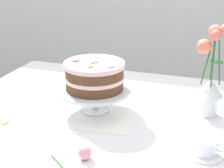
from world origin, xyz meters
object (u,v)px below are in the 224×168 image
object	(u,v)px
dining_table	(121,137)
layer_cake	(94,75)
fallen_rose	(84,153)
teacup	(205,148)
cake_stand	(95,93)
flower_vase	(210,80)

from	to	relation	value
dining_table	layer_cake	size ratio (longest dim) A/B	5.99
dining_table	fallen_rose	bearing A→B (deg)	-93.17
dining_table	teacup	distance (m)	0.40
cake_stand	fallen_rose	world-z (taller)	cake_stand
dining_table	cake_stand	size ratio (longest dim) A/B	4.83
cake_stand	layer_cake	size ratio (longest dim) A/B	1.24
cake_stand	fallen_rose	xyz separation A→B (m)	(0.09, -0.33, -0.06)
flower_vase	dining_table	bearing A→B (deg)	-159.23
cake_stand	layer_cake	bearing A→B (deg)	-100.59
layer_cake	flower_vase	bearing A→B (deg)	15.53
cake_stand	fallen_rose	distance (m)	0.34
cake_stand	dining_table	bearing A→B (deg)	-1.13
cake_stand	layer_cake	xyz separation A→B (m)	(-0.00, -0.00, 0.07)
cake_stand	flower_vase	distance (m)	0.44
cake_stand	flower_vase	size ratio (longest dim) A/B	0.81
teacup	flower_vase	bearing A→B (deg)	93.32
cake_stand	fallen_rose	size ratio (longest dim) A/B	2.22
flower_vase	cake_stand	bearing A→B (deg)	-164.48
dining_table	cake_stand	world-z (taller)	cake_stand
layer_cake	fallen_rose	distance (m)	0.36
teacup	fallen_rose	bearing A→B (deg)	-158.06
fallen_rose	teacup	bearing A→B (deg)	21.94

